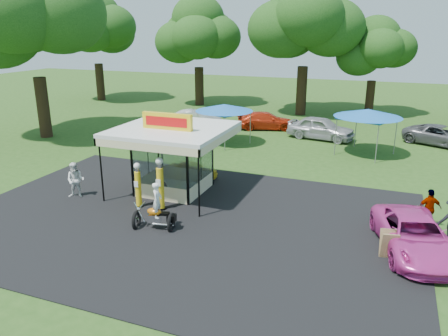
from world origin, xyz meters
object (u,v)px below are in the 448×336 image
Objects in this scene: tent_east at (368,113)px; spectator_west at (76,180)px; tent_west at (224,108)px; kiosk_car at (193,170)px; bg_car_b at (266,121)px; bg_car_d at (441,136)px; motorcycle at (156,211)px; bg_car_a at (194,119)px; gas_station_kiosk at (174,158)px; pink_sedan at (414,235)px; a_frame_sign at (389,245)px; bg_car_c at (321,128)px; gas_pump_left at (138,186)px; gas_pump_right at (160,185)px; spectator_east_b at (429,209)px.

spectator_west is at bearing -134.00° from tent_east.
kiosk_car is at bearing -81.91° from tent_west.
tent_west is 0.95× the size of tent_east.
bg_car_d reaches higher than bg_car_b.
kiosk_car is (-1.37, 6.49, -0.36)m from motorcycle.
bg_car_a is (-6.66, 18.19, -0.09)m from motorcycle.
gas_station_kiosk reaches higher than bg_car_d.
gas_station_kiosk is at bearing 160.96° from bg_car_b.
bg_car_d is (2.24, 17.78, 0.01)m from pink_sedan.
pink_sedan is (9.99, 1.73, -0.14)m from motorcycle.
gas_station_kiosk reaches higher than kiosk_car.
bg_car_a is at bearing 137.25° from tent_west.
a_frame_sign is at bearing -169.71° from bg_car_b.
tent_east is at bearing 51.10° from gas_station_kiosk.
bg_car_d is at bearing 67.86° from pink_sedan.
a_frame_sign is at bearing -152.90° from bg_car_c.
kiosk_car is (0.57, 4.72, -0.57)m from gas_pump_left.
bg_car_c is (10.51, 0.04, 0.10)m from bg_car_a.
bg_car_a reaches higher than pink_sedan.
bg_car_b is at bearing 90.40° from gas_pump_right.
gas_pump_right is 0.52× the size of bg_car_b.
gas_pump_right is at bearing 174.18° from bg_car_c.
motorcycle is 2.01× the size of a_frame_sign.
spectator_west is (-4.15, -4.74, 0.42)m from kiosk_car.
gas_pump_right reaches higher than bg_car_c.
pink_sedan is 17.83m from tent_west.
gas_station_kiosk is at bearing 11.41° from spectator_west.
bg_car_c reaches higher than a_frame_sign.
pink_sedan is (11.36, -2.56, -1.08)m from gas_station_kiosk.
gas_pump_right is (1.12, 0.11, 0.16)m from gas_pump_left.
motorcycle is 0.43× the size of pink_sedan.
gas_station_kiosk is 1.19× the size of bg_car_a.
bg_car_b is 1.11× the size of tent_east.
kiosk_car is 1.56× the size of spectator_west.
spectator_west reaches higher than pink_sedan.
gas_pump_right is at bearing 166.92° from bg_car_d.
bg_car_a is at bearing 120.36° from pink_sedan.
pink_sedan is 0.98× the size of bg_car_d.
bg_car_a is at bearing 73.98° from spectator_west.
spectator_west is 0.35× the size of bg_car_d.
gas_pump_right is 21.93m from bg_car_d.
spectator_west is at bearing 138.79° from kiosk_car.
spectator_east_b is at bearing -144.00° from bg_car_c.
motorcycle is (1.95, -1.78, -0.21)m from gas_pump_left.
gas_pump_right reaches higher than gas_pump_left.
tent_west is at bearing -175.97° from tent_east.
spectator_west is (-15.51, 0.03, 0.20)m from pink_sedan.
gas_pump_left reaches higher than bg_car_b.
bg_car_b is at bearing -85.59° from bg_car_a.
tent_east is at bearing 86.53° from pink_sedan.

